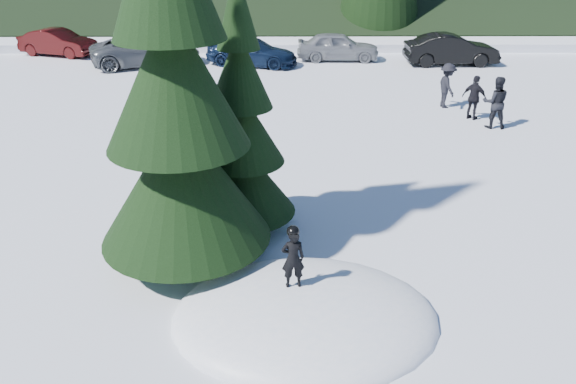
{
  "coord_description": "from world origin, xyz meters",
  "views": [
    {
      "loc": [
        -0.35,
        -7.61,
        5.93
      ],
      "look_at": [
        -0.26,
        2.64,
        1.1
      ],
      "focal_mm": 35.0,
      "sensor_mm": 36.0,
      "label": 1
    }
  ],
  "objects_px": {
    "spruce_short": "(242,136)",
    "car_1": "(58,42)",
    "adult_0": "(495,102)",
    "car_3": "(252,52)",
    "adult_1": "(474,98)",
    "car_4": "(338,46)",
    "child_skier": "(293,259)",
    "adult_2": "(447,86)",
    "spruce_tall": "(176,96)",
    "car_5": "(451,50)",
    "car_2": "(145,50)"
  },
  "relations": [
    {
      "from": "spruce_short",
      "to": "car_1",
      "type": "bearing_deg",
      "value": 120.08
    },
    {
      "from": "adult_0",
      "to": "car_3",
      "type": "bearing_deg",
      "value": -40.76
    },
    {
      "from": "adult_1",
      "to": "car_4",
      "type": "relative_size",
      "value": 0.38
    },
    {
      "from": "child_skier",
      "to": "adult_2",
      "type": "bearing_deg",
      "value": -122.14
    },
    {
      "from": "spruce_tall",
      "to": "car_5",
      "type": "distance_m",
      "value": 20.19
    },
    {
      "from": "adult_1",
      "to": "car_1",
      "type": "bearing_deg",
      "value": 13.23
    },
    {
      "from": "adult_0",
      "to": "car_2",
      "type": "relative_size",
      "value": 0.33
    },
    {
      "from": "car_4",
      "to": "car_5",
      "type": "height_order",
      "value": "car_5"
    },
    {
      "from": "adult_0",
      "to": "car_3",
      "type": "xyz_separation_m",
      "value": [
        -8.33,
        9.3,
        -0.21
      ]
    },
    {
      "from": "spruce_short",
      "to": "child_skier",
      "type": "xyz_separation_m",
      "value": [
        1.0,
        -2.94,
        -1.09
      ]
    },
    {
      "from": "adult_0",
      "to": "spruce_tall",
      "type": "bearing_deg",
      "value": 50.4
    },
    {
      "from": "adult_1",
      "to": "car_4",
      "type": "bearing_deg",
      "value": -24.15
    },
    {
      "from": "car_2",
      "to": "car_4",
      "type": "relative_size",
      "value": 1.27
    },
    {
      "from": "spruce_tall",
      "to": "adult_0",
      "type": "height_order",
      "value": "spruce_tall"
    },
    {
      "from": "car_4",
      "to": "car_5",
      "type": "relative_size",
      "value": 0.92
    },
    {
      "from": "spruce_short",
      "to": "car_1",
      "type": "height_order",
      "value": "spruce_short"
    },
    {
      "from": "spruce_short",
      "to": "car_3",
      "type": "distance_m",
      "value": 16.09
    },
    {
      "from": "car_1",
      "to": "car_2",
      "type": "xyz_separation_m",
      "value": [
        4.97,
        -2.33,
        0.04
      ]
    },
    {
      "from": "spruce_short",
      "to": "car_3",
      "type": "relative_size",
      "value": 1.24
    },
    {
      "from": "spruce_tall",
      "to": "spruce_short",
      "type": "height_order",
      "value": "spruce_tall"
    },
    {
      "from": "child_skier",
      "to": "adult_1",
      "type": "bearing_deg",
      "value": -127.35
    },
    {
      "from": "car_3",
      "to": "adult_2",
      "type": "bearing_deg",
      "value": -116.53
    },
    {
      "from": "spruce_tall",
      "to": "car_4",
      "type": "xyz_separation_m",
      "value": [
        4.53,
        18.49,
        -2.64
      ]
    },
    {
      "from": "adult_1",
      "to": "adult_0",
      "type": "bearing_deg",
      "value": 157.85
    },
    {
      "from": "adult_1",
      "to": "car_5",
      "type": "bearing_deg",
      "value": -56.03
    },
    {
      "from": "car_5",
      "to": "spruce_short",
      "type": "bearing_deg",
      "value": 150.24
    },
    {
      "from": "adult_0",
      "to": "car_1",
      "type": "height_order",
      "value": "adult_0"
    },
    {
      "from": "adult_0",
      "to": "adult_1",
      "type": "distance_m",
      "value": 0.98
    },
    {
      "from": "spruce_tall",
      "to": "car_4",
      "type": "height_order",
      "value": "spruce_tall"
    },
    {
      "from": "spruce_short",
      "to": "car_2",
      "type": "xyz_separation_m",
      "value": [
        -5.66,
        16.02,
        -1.4
      ]
    },
    {
      "from": "spruce_short",
      "to": "car_2",
      "type": "relative_size",
      "value": 1.06
    },
    {
      "from": "child_skier",
      "to": "car_2",
      "type": "xyz_separation_m",
      "value": [
        -6.66,
        18.96,
        -0.31
      ]
    },
    {
      "from": "car_2",
      "to": "car_4",
      "type": "bearing_deg",
      "value": -104.1
    },
    {
      "from": "spruce_tall",
      "to": "car_5",
      "type": "height_order",
      "value": "spruce_tall"
    },
    {
      "from": "adult_1",
      "to": "car_3",
      "type": "distance_m",
      "value": 11.56
    },
    {
      "from": "spruce_tall",
      "to": "child_skier",
      "type": "xyz_separation_m",
      "value": [
        2.0,
        -1.54,
        -2.31
      ]
    },
    {
      "from": "car_4",
      "to": "car_2",
      "type": "bearing_deg",
      "value": 98.61
    },
    {
      "from": "car_2",
      "to": "car_3",
      "type": "relative_size",
      "value": 1.16
    },
    {
      "from": "spruce_tall",
      "to": "car_1",
      "type": "relative_size",
      "value": 2.15
    },
    {
      "from": "spruce_short",
      "to": "car_4",
      "type": "xyz_separation_m",
      "value": [
        3.53,
        17.09,
        -1.42
      ]
    },
    {
      "from": "car_1",
      "to": "car_4",
      "type": "distance_m",
      "value": 14.21
    },
    {
      "from": "child_skier",
      "to": "car_3",
      "type": "relative_size",
      "value": 0.25
    },
    {
      "from": "adult_0",
      "to": "car_2",
      "type": "xyz_separation_m",
      "value": [
        -13.35,
        9.31,
        -0.14
      ]
    },
    {
      "from": "adult_1",
      "to": "car_2",
      "type": "bearing_deg",
      "value": 11.16
    },
    {
      "from": "car_5",
      "to": "child_skier",
      "type": "bearing_deg",
      "value": 156.65
    },
    {
      "from": "child_skier",
      "to": "adult_0",
      "type": "relative_size",
      "value": 0.63
    },
    {
      "from": "adult_1",
      "to": "car_3",
      "type": "xyz_separation_m",
      "value": [
        -7.94,
        8.41,
        -0.12
      ]
    },
    {
      "from": "car_4",
      "to": "car_5",
      "type": "distance_m",
      "value": 5.39
    },
    {
      "from": "spruce_short",
      "to": "adult_0",
      "type": "height_order",
      "value": "spruce_short"
    },
    {
      "from": "car_1",
      "to": "car_5",
      "type": "xyz_separation_m",
      "value": [
        19.45,
        -2.29,
        0.06
      ]
    }
  ]
}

